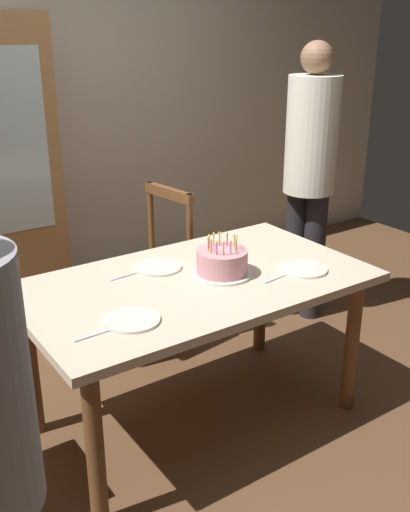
{
  "coord_description": "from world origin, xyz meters",
  "views": [
    {
      "loc": [
        -1.36,
        -2.06,
        1.83
      ],
      "look_at": [
        0.05,
        0.0,
        0.85
      ],
      "focal_mm": 41.7,
      "sensor_mm": 36.0,
      "label": 1
    }
  ],
  "objects": [
    {
      "name": "person_guest",
      "position": [
        1.23,
        0.56,
        1.0
      ],
      "size": [
        0.32,
        0.32,
        1.74
      ],
      "color": "#262328",
      "rests_on": "ground"
    },
    {
      "name": "plate_far_side",
      "position": [
        -0.08,
        0.2,
        0.76
      ],
      "size": [
        0.22,
        0.22,
        0.01
      ],
      "primitive_type": "cylinder",
      "color": "silver",
      "rests_on": "dining_table"
    },
    {
      "name": "fork_far_side",
      "position": [
        -0.24,
        0.21,
        0.76
      ],
      "size": [
        0.18,
        0.03,
        0.01
      ],
      "primitive_type": "cube",
      "rotation": [
        0.0,
        0.0,
        0.07
      ],
      "color": "silver",
      "rests_on": "dining_table"
    },
    {
      "name": "ground",
      "position": [
        0.0,
        0.0,
        0.0
      ],
      "size": [
        6.4,
        6.4,
        0.0
      ],
      "primitive_type": "plane",
      "color": "brown"
    },
    {
      "name": "chair_spindle_back",
      "position": [
        0.18,
        0.78,
        0.46
      ],
      "size": [
        0.5,
        0.5,
        0.95
      ],
      "color": "brown",
      "rests_on": "ground"
    },
    {
      "name": "back_wall",
      "position": [
        0.0,
        1.85,
        1.3
      ],
      "size": [
        6.4,
        0.1,
        2.6
      ],
      "primitive_type": "cube",
      "color": "beige",
      "rests_on": "ground"
    },
    {
      "name": "fork_near_guest",
      "position": [
        0.31,
        -0.2,
        0.76
      ],
      "size": [
        0.18,
        0.04,
        0.01
      ],
      "primitive_type": "cube",
      "rotation": [
        0.0,
        0.0,
        0.12
      ],
      "color": "silver",
      "rests_on": "dining_table"
    },
    {
      "name": "plate_near_celebrant",
      "position": [
        -0.43,
        -0.2,
        0.76
      ],
      "size": [
        0.22,
        0.22,
        0.01
      ],
      "primitive_type": "cylinder",
      "color": "silver",
      "rests_on": "dining_table"
    },
    {
      "name": "fork_near_celebrant",
      "position": [
        -0.59,
        -0.22,
        0.76
      ],
      "size": [
        0.18,
        0.02,
        0.01
      ],
      "primitive_type": "cube",
      "rotation": [
        0.0,
        0.0,
        0.03
      ],
      "color": "silver",
      "rests_on": "dining_table"
    },
    {
      "name": "plate_near_guest",
      "position": [
        0.47,
        -0.2,
        0.76
      ],
      "size": [
        0.22,
        0.22,
        0.01
      ],
      "primitive_type": "cylinder",
      "color": "silver",
      "rests_on": "dining_table"
    },
    {
      "name": "birthday_cake",
      "position": [
        0.13,
        -0.03,
        0.81
      ],
      "size": [
        0.28,
        0.28,
        0.19
      ],
      "color": "silver",
      "rests_on": "dining_table"
    },
    {
      "name": "dining_table",
      "position": [
        0.0,
        0.0,
        0.66
      ],
      "size": [
        1.57,
        0.9,
        0.75
      ],
      "color": "beige",
      "rests_on": "ground"
    }
  ]
}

